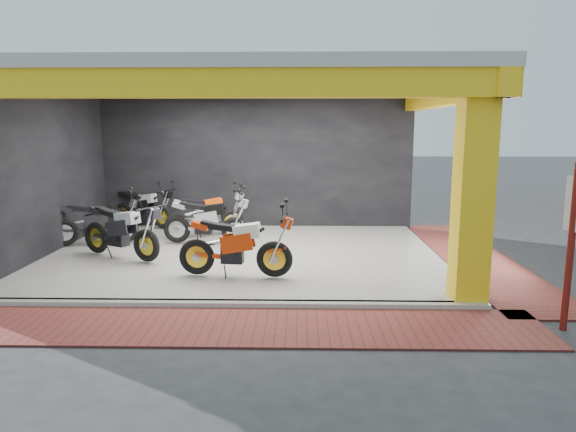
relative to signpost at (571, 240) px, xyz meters
name	(u,v)px	position (x,y,z in m)	size (l,w,h in m)	color
ground	(231,287)	(-4.71, 1.79, -1.23)	(80.00, 80.00, 0.00)	#2D2D30
showroom_floor	(244,255)	(-4.71, 3.79, -1.18)	(8.00, 6.00, 0.10)	silver
showroom_ceiling	(241,80)	(-4.71, 3.79, 2.37)	(8.40, 6.40, 0.20)	beige
back_wall	(255,163)	(-4.71, 6.89, 0.52)	(8.20, 0.20, 3.50)	black
left_wall	(44,174)	(-8.81, 3.79, 0.52)	(0.20, 6.20, 3.50)	black
corner_column	(473,191)	(-0.96, 1.04, 0.52)	(0.50, 0.50, 3.50)	yellow
header_beam_front	(218,83)	(-4.71, 0.79, 2.07)	(8.40, 0.30, 0.40)	yellow
header_beam_right	(444,96)	(-0.71, 3.79, 2.07)	(0.30, 6.40, 0.40)	yellow
floor_kerb	(223,304)	(-4.71, 0.77, -1.18)	(8.00, 0.20, 0.10)	silver
paver_front	(214,326)	(-4.71, -0.01, -1.22)	(9.00, 1.40, 0.03)	maroon
paver_right	(475,258)	(0.09, 3.79, -1.22)	(1.40, 7.00, 0.03)	maroon
signpost	(571,240)	(0.00, 0.00, 0.00)	(0.11, 0.31, 2.25)	maroon
moto_hero	(274,242)	(-3.98, 1.98, -0.48)	(2.13, 0.79, 1.30)	red
moto_row_a	(146,229)	(-6.50, 2.95, -0.47)	(2.16, 0.80, 1.32)	black
moto_row_b	(235,217)	(-4.98, 4.51, -0.51)	(2.04, 0.76, 1.25)	#A4A6AC
moto_row_c	(232,210)	(-5.20, 5.63, -0.52)	(2.02, 0.75, 1.24)	#A2A4A9
moto_row_d	(125,217)	(-7.47, 4.61, -0.53)	(1.96, 0.73, 1.20)	black
moto_row_e	(162,206)	(-7.08, 6.29, -0.53)	(1.97, 0.73, 1.21)	black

